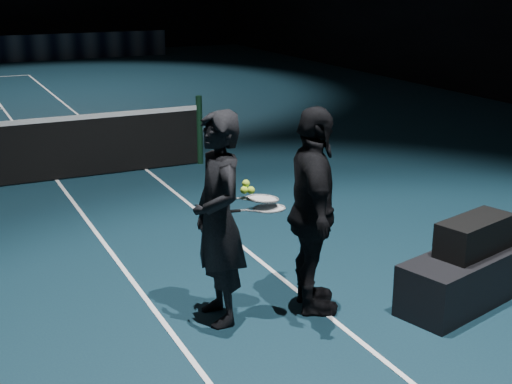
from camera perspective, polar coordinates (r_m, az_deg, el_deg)
net_post_right at (r=11.46m, az=-4.55°, el=4.97°), size 0.10×0.10×1.10m
player_bench at (r=7.01m, az=16.79°, el=-6.43°), size 1.71×0.95×0.49m
racket_bag at (r=6.86m, az=17.08°, el=-3.33°), size 0.87×0.55×0.32m
bag_signature at (r=6.74m, az=18.08°, el=-3.78°), size 0.37×0.10×0.11m
player_a at (r=6.11m, az=-3.04°, el=-2.17°), size 0.48×0.71×1.88m
player_b at (r=6.31m, az=4.59°, el=-1.59°), size 0.81×1.19×1.88m
racket_lower at (r=6.18m, az=1.07°, el=-1.32°), size 0.71×0.36×0.03m
racket_upper at (r=6.18m, az=0.53°, el=-0.54°), size 0.70×0.32×0.10m
tennis_balls at (r=6.08m, az=-0.72°, el=0.31°), size 0.12×0.10×0.12m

